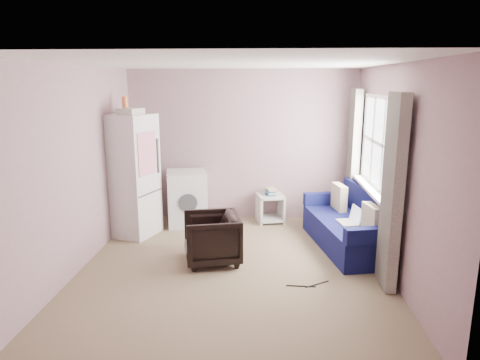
% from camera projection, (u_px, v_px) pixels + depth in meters
% --- Properties ---
extents(room, '(3.84, 4.24, 2.54)m').
position_uv_depth(room, '(235.00, 170.00, 5.13)').
color(room, '#7C6A51').
rests_on(room, ground).
extents(armchair, '(0.78, 0.81, 0.71)m').
position_uv_depth(armchair, '(212.00, 236.00, 5.51)').
color(armchair, black).
rests_on(armchair, ground).
extents(fridge, '(0.81, 0.80, 2.09)m').
position_uv_depth(fridge, '(132.00, 175.00, 6.41)').
color(fridge, silver).
rests_on(fridge, ground).
extents(washing_machine, '(0.75, 0.75, 0.88)m').
position_uv_depth(washing_machine, '(187.00, 197.00, 6.97)').
color(washing_machine, silver).
rests_on(washing_machine, ground).
extents(side_table, '(0.50, 0.50, 0.57)m').
position_uv_depth(side_table, '(270.00, 206.00, 7.13)').
color(side_table, '#B8B6B3').
rests_on(side_table, ground).
extents(sofa, '(1.17, 1.95, 0.81)m').
position_uv_depth(sofa, '(353.00, 227.00, 6.02)').
color(sofa, '#121652').
rests_on(sofa, ground).
extents(window_dressing, '(0.17, 2.62, 2.18)m').
position_uv_depth(window_dressing, '(369.00, 172.00, 5.73)').
color(window_dressing, white).
rests_on(window_dressing, ground).
extents(floor_cables, '(0.50, 0.19, 0.01)m').
position_uv_depth(floor_cables, '(309.00, 285.00, 4.92)').
color(floor_cables, black).
rests_on(floor_cables, ground).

